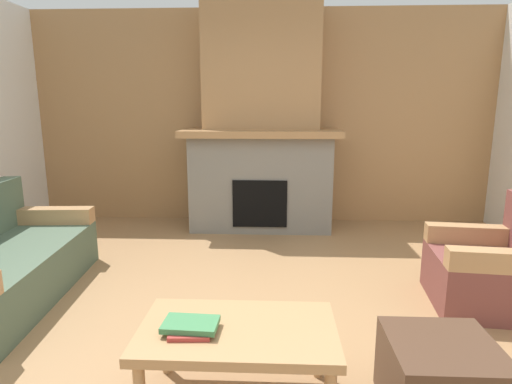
{
  "coord_description": "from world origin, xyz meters",
  "views": [
    {
      "loc": [
        0.19,
        -2.64,
        1.54
      ],
      "look_at": [
        0.01,
        1.16,
        0.75
      ],
      "focal_mm": 29.89,
      "sensor_mm": 36.0,
      "label": 1
    }
  ],
  "objects": [
    {
      "name": "ground",
      "position": [
        0.0,
        0.0,
        0.0
      ],
      "size": [
        9.0,
        9.0,
        0.0
      ],
      "primitive_type": "plane",
      "color": "#9E754C"
    },
    {
      "name": "wall_back_wood_panel",
      "position": [
        0.0,
        3.0,
        1.35
      ],
      "size": [
        6.0,
        0.12,
        2.7
      ],
      "primitive_type": "cube",
      "color": "#A87A4C",
      "rests_on": "ground"
    },
    {
      "name": "fireplace",
      "position": [
        0.0,
        2.62,
        1.16
      ],
      "size": [
        1.9,
        0.82,
        2.7
      ],
      "color": "gray",
      "rests_on": "ground"
    },
    {
      "name": "armchair",
      "position": [
        1.85,
        0.51,
        0.29
      ],
      "size": [
        0.84,
        0.84,
        0.85
      ],
      "color": "brown",
      "rests_on": "ground"
    },
    {
      "name": "coffee_table",
      "position": [
        0.0,
        -0.68,
        0.38
      ],
      "size": [
        1.0,
        0.6,
        0.43
      ],
      "color": "tan",
      "rests_on": "ground"
    },
    {
      "name": "ottoman",
      "position": [
        1.01,
        -0.73,
        0.2
      ],
      "size": [
        0.52,
        0.52,
        0.4
      ],
      "primitive_type": "cube",
      "color": "#4C3323",
      "rests_on": "ground"
    },
    {
      "name": "book_stack_near_edge",
      "position": [
        -0.23,
        -0.73,
        0.46
      ],
      "size": [
        0.28,
        0.21,
        0.05
      ],
      "color": "#B23833",
      "rests_on": "coffee_table"
    }
  ]
}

